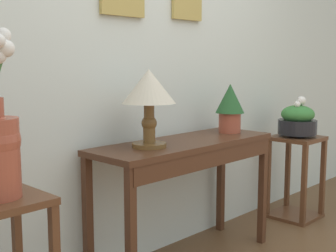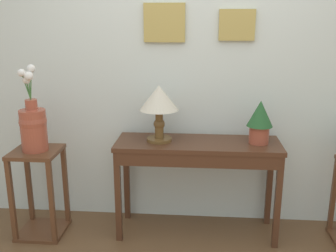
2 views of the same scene
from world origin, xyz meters
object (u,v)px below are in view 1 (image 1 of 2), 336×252
at_px(potted_plant_on_console, 230,105).
at_px(planter_bowl_wide_right, 298,121).
at_px(table_lamp, 149,92).
at_px(pedestal_stand_right, 295,177).
at_px(console_table, 188,159).

relative_size(potted_plant_on_console, planter_bowl_wide_right, 1.03).
xyz_separation_m(table_lamp, pedestal_stand_right, (1.56, -0.08, -0.75)).
height_order(console_table, table_lamp, table_lamp).
bearing_deg(table_lamp, pedestal_stand_right, -2.83).
height_order(table_lamp, planter_bowl_wide_right, table_lamp).
distance_m(console_table, potted_plant_on_console, 0.55).
relative_size(console_table, pedestal_stand_right, 1.90).
bearing_deg(planter_bowl_wide_right, potted_plant_on_console, 173.98).
bearing_deg(table_lamp, console_table, -4.64).
height_order(table_lamp, potted_plant_on_console, table_lamp).
bearing_deg(table_lamp, planter_bowl_wide_right, -2.85).
relative_size(table_lamp, potted_plant_on_console, 1.32).
bearing_deg(console_table, potted_plant_on_console, 3.78).
bearing_deg(console_table, table_lamp, 175.36).
bearing_deg(planter_bowl_wide_right, console_table, 177.58).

